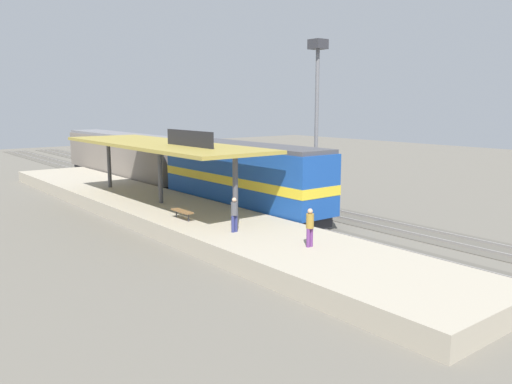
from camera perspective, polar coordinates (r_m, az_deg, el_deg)
name	(u,v)px	position (r m, az deg, el deg)	size (l,w,h in m)	color
ground_plane	(244,204)	(37.08, -1.29, -1.36)	(120.00, 120.00, 0.00)	#666056
track_near	(221,207)	(35.93, -3.84, -1.69)	(3.20, 110.00, 0.16)	#565249
track_far	(272,200)	(38.67, 1.78, -0.86)	(3.20, 110.00, 0.16)	#565249
platform	(161,210)	(33.51, -10.34, -1.92)	(6.00, 44.00, 0.90)	#A89E89
station_canopy	(160,145)	(32.87, -10.48, 5.04)	(5.20, 18.00, 4.70)	#47474C
platform_bench	(182,211)	(28.36, -8.10, -2.12)	(0.44, 1.70, 0.50)	#333338
locomotive	(242,177)	(33.59, -1.54, 1.65)	(2.93, 14.43, 4.44)	#28282D
passenger_carriage_single	(124,157)	(49.11, -14.26, 3.78)	(2.90, 20.00, 4.24)	#28282D
light_mast	(317,86)	(39.27, 6.73, 11.51)	(1.10, 1.10, 11.70)	slate
person_waiting	(310,226)	(22.76, 5.93, -3.68)	(0.34, 0.34, 1.71)	#663375
person_walking	(234,213)	(25.26, -2.39, -2.30)	(0.34, 0.34, 1.71)	navy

